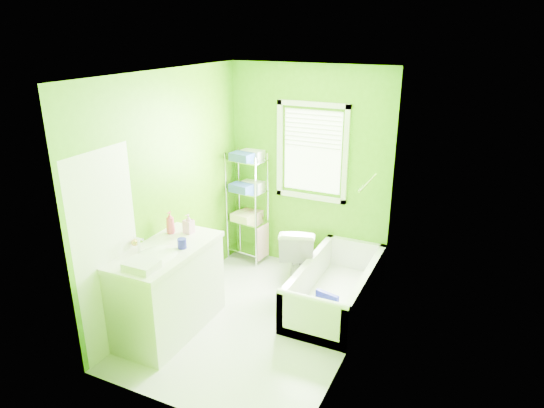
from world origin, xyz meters
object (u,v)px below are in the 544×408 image
at_px(toilet, 298,253).
at_px(wire_shelf_unit, 248,195).
at_px(bathtub, 335,293).
at_px(vanity, 168,287).

xyz_separation_m(toilet, wire_shelf_unit, (-0.84, 0.29, 0.53)).
bearing_deg(bathtub, toilet, 147.24).
relative_size(toilet, vanity, 0.61).
bearing_deg(wire_shelf_unit, toilet, -19.17).
bearing_deg(vanity, toilet, 62.16).
height_order(toilet, vanity, vanity).
bearing_deg(vanity, wire_shelf_unit, 90.78).
relative_size(vanity, wire_shelf_unit, 0.83).
bearing_deg(toilet, wire_shelf_unit, -37.09).
xyz_separation_m(bathtub, wire_shelf_unit, (-1.45, 0.68, 0.74)).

